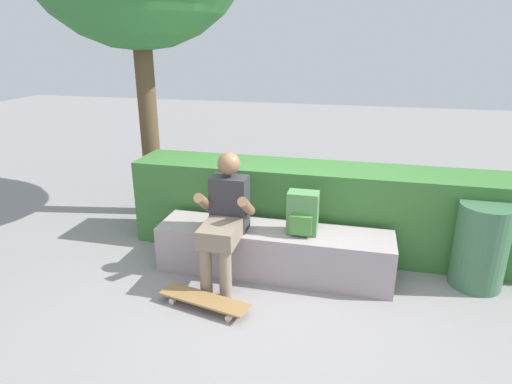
{
  "coord_description": "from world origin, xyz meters",
  "views": [
    {
      "loc": [
        0.72,
        -3.29,
        2.18
      ],
      "look_at": [
        -0.17,
        0.4,
        0.83
      ],
      "focal_mm": 30.59,
      "sensor_mm": 36.0,
      "label": 1
    }
  ],
  "objects_px": {
    "skateboard_near_person": "(204,300)",
    "trash_bin": "(481,246)",
    "person_skater": "(225,215)",
    "backpack_on_bench": "(303,214)",
    "bench_main": "(274,251)"
  },
  "relations": [
    {
      "from": "person_skater",
      "to": "backpack_on_bench",
      "type": "bearing_deg",
      "value": 17.49
    },
    {
      "from": "person_skater",
      "to": "backpack_on_bench",
      "type": "relative_size",
      "value": 3.02
    },
    {
      "from": "bench_main",
      "to": "person_skater",
      "type": "relative_size",
      "value": 1.85
    },
    {
      "from": "person_skater",
      "to": "skateboard_near_person",
      "type": "height_order",
      "value": "person_skater"
    },
    {
      "from": "skateboard_near_person",
      "to": "backpack_on_bench",
      "type": "relative_size",
      "value": 2.06
    },
    {
      "from": "skateboard_near_person",
      "to": "bench_main",
      "type": "bearing_deg",
      "value": 57.73
    },
    {
      "from": "bench_main",
      "to": "skateboard_near_person",
      "type": "relative_size",
      "value": 2.72
    },
    {
      "from": "person_skater",
      "to": "bench_main",
      "type": "bearing_deg",
      "value": 28.51
    },
    {
      "from": "trash_bin",
      "to": "backpack_on_bench",
      "type": "bearing_deg",
      "value": -171.97
    },
    {
      "from": "bench_main",
      "to": "trash_bin",
      "type": "distance_m",
      "value": 1.89
    },
    {
      "from": "backpack_on_bench",
      "to": "person_skater",
      "type": "bearing_deg",
      "value": -162.51
    },
    {
      "from": "backpack_on_bench",
      "to": "trash_bin",
      "type": "height_order",
      "value": "backpack_on_bench"
    },
    {
      "from": "person_skater",
      "to": "backpack_on_bench",
      "type": "xyz_separation_m",
      "value": [
        0.68,
        0.21,
        -0.0
      ]
    },
    {
      "from": "skateboard_near_person",
      "to": "backpack_on_bench",
      "type": "height_order",
      "value": "backpack_on_bench"
    },
    {
      "from": "skateboard_near_person",
      "to": "trash_bin",
      "type": "xyz_separation_m",
      "value": [
        2.33,
        0.94,
        0.32
      ]
    }
  ]
}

